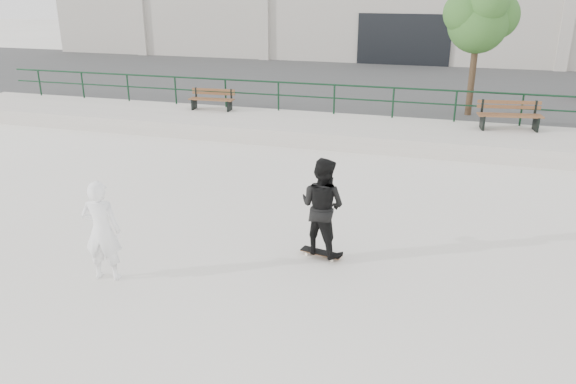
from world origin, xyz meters
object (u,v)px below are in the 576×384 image
(skateboard, at_px, (321,253))
(seated_skater, at_px, (102,231))
(tree, at_px, (480,16))
(bench_right, at_px, (509,115))
(standing_skater, at_px, (322,206))
(bench_left, at_px, (212,99))

(skateboard, height_order, seated_skater, seated_skater)
(tree, bearing_deg, bench_right, -57.66)
(bench_right, distance_m, skateboard, 9.84)
(tree, relative_size, standing_skater, 2.39)
(bench_right, height_order, seated_skater, seated_skater)
(bench_left, bearing_deg, bench_right, -3.56)
(standing_skater, xyz_separation_m, seated_skater, (-3.33, -1.82, -0.12))
(bench_right, distance_m, tree, 3.52)
(standing_skater, distance_m, seated_skater, 3.80)
(bench_right, height_order, skateboard, bench_right)
(bench_right, xyz_separation_m, standing_skater, (-3.76, -9.05, 0.07))
(bench_left, bearing_deg, tree, 8.01)
(skateboard, bearing_deg, seated_skater, -138.84)
(seated_skater, bearing_deg, skateboard, -161.29)
(skateboard, bearing_deg, standing_skater, 75.87)
(bench_left, distance_m, bench_right, 9.91)
(tree, height_order, skateboard, tree)
(standing_skater, bearing_deg, bench_left, -36.56)
(skateboard, bearing_deg, bench_left, 136.50)
(bench_right, height_order, standing_skater, standing_skater)
(tree, bearing_deg, seated_skater, -115.14)
(bench_left, distance_m, standing_skater, 10.99)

